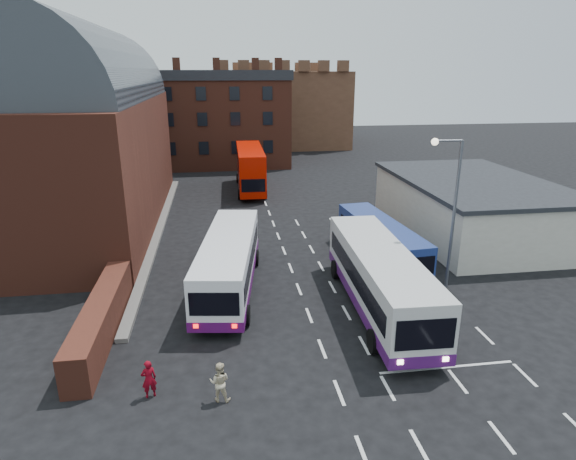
{
  "coord_description": "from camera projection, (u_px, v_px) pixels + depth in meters",
  "views": [
    {
      "loc": [
        -4.34,
        -19.58,
        12.14
      ],
      "look_at": [
        0.0,
        10.0,
        2.2
      ],
      "focal_mm": 30.0,
      "sensor_mm": 36.0,
      "label": 1
    }
  ],
  "objects": [
    {
      "name": "ground",
      "position": [
        319.0,
        340.0,
        22.81
      ],
      "size": [
        180.0,
        180.0,
        0.0
      ],
      "primitive_type": "plane",
      "color": "black"
    },
    {
      "name": "railway_station",
      "position": [
        74.0,
        130.0,
        37.99
      ],
      "size": [
        12.0,
        28.0,
        16.0
      ],
      "color": "#602B1E",
      "rests_on": "ground"
    },
    {
      "name": "forecourt_wall",
      "position": [
        102.0,
        318.0,
        23.0
      ],
      "size": [
        1.2,
        10.0,
        1.8
      ],
      "primitive_type": "cube",
      "color": "#602B1E",
      "rests_on": "ground"
    },
    {
      "name": "cream_building",
      "position": [
        471.0,
        206.0,
        37.34
      ],
      "size": [
        10.4,
        16.4,
        4.25
      ],
      "color": "beige",
      "rests_on": "ground"
    },
    {
      "name": "brick_terrace",
      "position": [
        204.0,
        123.0,
        63.44
      ],
      "size": [
        22.0,
        10.0,
        11.0
      ],
      "primitive_type": "cube",
      "color": "brown",
      "rests_on": "ground"
    },
    {
      "name": "castle_keep",
      "position": [
        275.0,
        108.0,
        83.71
      ],
      "size": [
        22.0,
        22.0,
        12.0
      ],
      "primitive_type": "cube",
      "color": "brown",
      "rests_on": "ground"
    },
    {
      "name": "bus_white_outbound",
      "position": [
        229.0,
        260.0,
        27.47
      ],
      "size": [
        4.26,
        11.85,
        3.16
      ],
      "rotation": [
        0.0,
        0.0,
        -0.14
      ],
      "color": "white",
      "rests_on": "ground"
    },
    {
      "name": "bus_white_inbound",
      "position": [
        380.0,
        275.0,
        25.04
      ],
      "size": [
        3.43,
        12.45,
        3.37
      ],
      "rotation": [
        0.0,
        0.0,
        3.11
      ],
      "color": "silver",
      "rests_on": "ground"
    },
    {
      "name": "bus_blue",
      "position": [
        381.0,
        239.0,
        31.54
      ],
      "size": [
        3.25,
        10.21,
        2.74
      ],
      "rotation": [
        0.0,
        0.0,
        3.24
      ],
      "color": "navy",
      "rests_on": "ground"
    },
    {
      "name": "bus_red_double",
      "position": [
        250.0,
        168.0,
        50.37
      ],
      "size": [
        3.04,
        11.31,
        4.5
      ],
      "rotation": [
        0.0,
        0.0,
        3.12
      ],
      "color": "#C91000",
      "rests_on": "ground"
    },
    {
      "name": "street_lamp",
      "position": [
        450.0,
        201.0,
        26.61
      ],
      "size": [
        1.78,
        0.39,
        8.74
      ],
      "rotation": [
        0.0,
        0.0,
        -0.06
      ],
      "color": "#595D66",
      "rests_on": "ground"
    },
    {
      "name": "pedestrian_red",
      "position": [
        149.0,
        379.0,
        18.59
      ],
      "size": [
        0.68,
        0.55,
        1.6
      ],
      "primitive_type": "imported",
      "rotation": [
        0.0,
        0.0,
        3.47
      ],
      "color": "maroon",
      "rests_on": "ground"
    },
    {
      "name": "pedestrian_beige",
      "position": [
        220.0,
        382.0,
        18.39
      ],
      "size": [
        0.91,
        0.77,
        1.64
      ],
      "primitive_type": "imported",
      "rotation": [
        0.0,
        0.0,
        2.93
      ],
      "color": "beige",
      "rests_on": "ground"
    }
  ]
}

